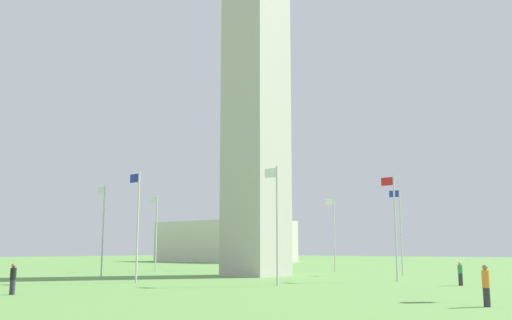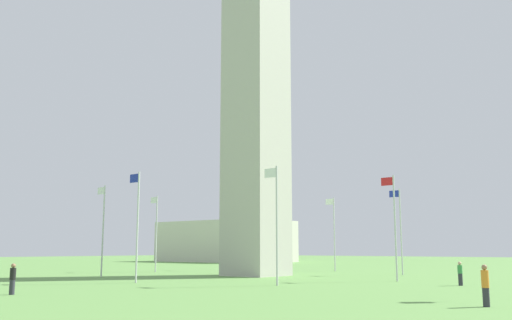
{
  "view_description": "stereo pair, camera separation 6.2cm",
  "coord_description": "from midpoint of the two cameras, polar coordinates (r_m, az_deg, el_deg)",
  "views": [
    {
      "loc": [
        -33.05,
        40.78,
        2.47
      ],
      "look_at": [
        0.0,
        0.0,
        10.72
      ],
      "focal_mm": 39.59,
      "sensor_mm": 36.0,
      "label": 1
    },
    {
      "loc": [
        -33.1,
        40.74,
        2.47
      ],
      "look_at": [
        0.0,
        0.0,
        10.72
      ],
      "focal_mm": 39.59,
      "sensor_mm": 36.0,
      "label": 2
    }
  ],
  "objects": [
    {
      "name": "flagpole_n",
      "position": [
        62.23,
        -10.03,
        -6.96
      ],
      "size": [
        1.12,
        0.14,
        8.14
      ],
      "color": "silver",
      "rests_on": "ground"
    },
    {
      "name": "flagpole_e",
      "position": [
        42.73,
        -11.88,
        -6.07
      ],
      "size": [
        1.12,
        0.14,
        8.14
      ],
      "color": "silver",
      "rests_on": "ground"
    },
    {
      "name": "flagpole_ne",
      "position": [
        52.97,
        -15.19,
        -6.47
      ],
      "size": [
        1.12,
        0.14,
        8.14
      ],
      "color": "silver",
      "rests_on": "ground"
    },
    {
      "name": "obelisk_monument",
      "position": [
        55.95,
        0.03,
        11.32
      ],
      "size": [
        4.8,
        4.8,
        43.66
      ],
      "color": "#B7B2A8",
      "rests_on": "ground"
    },
    {
      "name": "flagpole_s",
      "position": [
        45.14,
        13.84,
        -6.15
      ],
      "size": [
        1.12,
        0.14,
        8.14
      ],
      "color": "silver",
      "rests_on": "ground"
    },
    {
      "name": "person_black_shirt",
      "position": [
        33.89,
        -23.33,
        -10.99
      ],
      "size": [
        0.32,
        0.32,
        1.67
      ],
      "rotation": [
        0.0,
        0.0,
        -0.85
      ],
      "color": "#2D2D38",
      "rests_on": "ground"
    },
    {
      "name": "ground_plane",
      "position": [
        52.55,
        0.03,
        -11.62
      ],
      "size": [
        260.0,
        260.0,
        0.0
      ],
      "primitive_type": "plane",
      "color": "#609347"
    },
    {
      "name": "flagpole_se",
      "position": [
        38.83,
        2.1,
        -5.99
      ],
      "size": [
        1.12,
        0.14,
        8.14
      ],
      "color": "silver",
      "rests_on": "ground"
    },
    {
      "name": "flagpole_w",
      "position": [
        63.91,
        7.9,
        -7.06
      ],
      "size": [
        1.12,
        0.14,
        8.14
      ],
      "color": "silver",
      "rests_on": "ground"
    },
    {
      "name": "person_orange_shirt",
      "position": [
        26.72,
        22.23,
        -11.67
      ],
      "size": [
        0.32,
        0.32,
        1.79
      ],
      "rotation": [
        0.0,
        0.0,
        -0.94
      ],
      "color": "#2D2D38",
      "rests_on": "ground"
    },
    {
      "name": "person_green_shirt",
      "position": [
        41.14,
        19.97,
        -10.75
      ],
      "size": [
        0.32,
        0.32,
        1.59
      ],
      "rotation": [
        0.0,
        0.0,
        -0.21
      ],
      "color": "#2D2D38",
      "rests_on": "ground"
    },
    {
      "name": "flagpole_nw",
      "position": [
        66.35,
        -1.25,
        -7.21
      ],
      "size": [
        1.12,
        0.14,
        8.14
      ],
      "color": "silver",
      "rests_on": "ground"
    },
    {
      "name": "flagpole_sw",
      "position": [
        55.72,
        14.39,
        -6.61
      ],
      "size": [
        1.12,
        0.14,
        8.14
      ],
      "color": "silver",
      "rests_on": "ground"
    },
    {
      "name": "distant_building",
      "position": [
        107.96,
        -3.14,
        -8.24
      ],
      "size": [
        24.29,
        13.76,
        7.51
      ],
      "color": "beige",
      "rests_on": "ground"
    }
  ]
}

